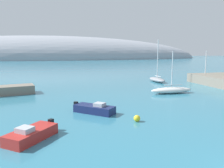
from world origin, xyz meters
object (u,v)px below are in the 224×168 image
motorboat_navy_alongside_breakwater (94,109)px  motorboat_red_outer (31,134)px  sailboat_white_end_of_line (171,90)px  mooring_buoy_yellow (137,118)px  sailboat_grey_near_shore (157,79)px  sailboat_black_outer_mooring (205,80)px

motorboat_navy_alongside_breakwater → motorboat_red_outer: size_ratio=1.03×
sailboat_white_end_of_line → motorboat_red_outer: (-21.17, -15.57, -0.09)m
motorboat_navy_alongside_breakwater → mooring_buoy_yellow: size_ratio=7.09×
sailboat_white_end_of_line → motorboat_navy_alongside_breakwater: (-14.86, -8.91, -0.09)m
sailboat_grey_near_shore → sailboat_black_outer_mooring: sailboat_grey_near_shore is taller
sailboat_black_outer_mooring → motorboat_red_outer: 44.95m
sailboat_grey_near_shore → sailboat_white_end_of_line: bearing=161.9°
sailboat_black_outer_mooring → mooring_buoy_yellow: size_ratio=10.81×
sailboat_black_outer_mooring → mooring_buoy_yellow: 35.74m
motorboat_red_outer → mooring_buoy_yellow: (10.00, 2.39, -0.14)m
sailboat_grey_near_shore → motorboat_red_outer: (-25.13, -29.50, -0.13)m
motorboat_navy_alongside_breakwater → mooring_buoy_yellow: motorboat_navy_alongside_breakwater is taller
sailboat_black_outer_mooring → mooring_buoy_yellow: (-26.06, -24.45, -0.09)m
mooring_buoy_yellow → motorboat_navy_alongside_breakwater: bearing=130.8°
sailboat_grey_near_shore → motorboat_red_outer: bearing=137.3°
sailboat_white_end_of_line → mooring_buoy_yellow: size_ratio=11.03×
motorboat_red_outer → sailboat_grey_near_shore: bearing=177.9°
sailboat_white_end_of_line → motorboat_red_outer: size_ratio=1.60×
mooring_buoy_yellow → sailboat_grey_near_shore: bearing=60.8°
sailboat_black_outer_mooring → sailboat_white_end_of_line: bearing=52.0°
sailboat_black_outer_mooring → motorboat_navy_alongside_breakwater: bearing=49.0°
sailboat_grey_near_shore → motorboat_red_outer: 38.76m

